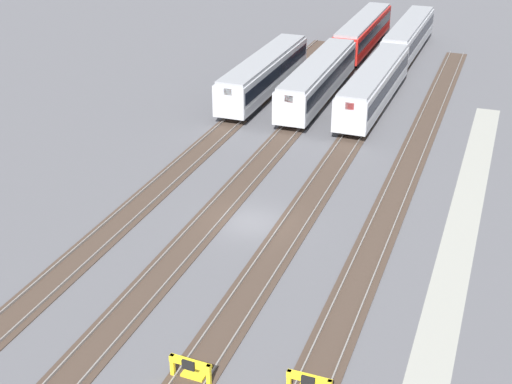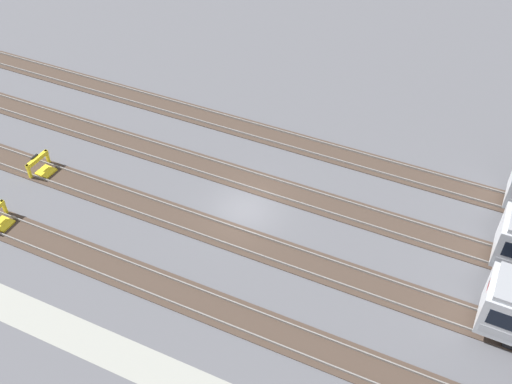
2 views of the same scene
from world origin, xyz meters
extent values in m
plane|color=#5B5B60|center=(0.00, 0.00, 0.00)|extent=(400.00, 400.00, 0.00)
cube|color=#9E9E93|center=(0.00, -12.45, 0.00)|extent=(54.00, 2.00, 0.01)
cube|color=#47382D|center=(0.00, -7.78, 0.03)|extent=(90.00, 2.23, 0.06)
cube|color=gray|center=(0.00, -7.07, 0.14)|extent=(90.00, 0.07, 0.15)
cube|color=gray|center=(0.00, -8.50, 0.14)|extent=(90.00, 0.07, 0.15)
cube|color=#47382D|center=(0.00, -2.59, 0.03)|extent=(90.00, 2.24, 0.06)
cube|color=gray|center=(0.00, -1.88, 0.14)|extent=(90.00, 0.07, 0.15)
cube|color=gray|center=(0.00, -3.31, 0.14)|extent=(90.00, 0.07, 0.15)
cube|color=#47382D|center=(0.00, 2.59, 0.03)|extent=(90.00, 2.24, 0.06)
cube|color=gray|center=(0.00, 3.31, 0.14)|extent=(90.00, 0.07, 0.15)
cube|color=gray|center=(0.00, 1.88, 0.14)|extent=(90.00, 0.07, 0.15)
cube|color=#47382D|center=(0.00, 7.78, 0.03)|extent=(90.00, 2.23, 0.06)
cube|color=gray|center=(0.00, 8.50, 0.14)|extent=(90.00, 0.07, 0.15)
cube|color=gray|center=(0.00, 7.07, 0.14)|extent=(90.00, 0.07, 0.15)
cube|color=red|center=(15.01, -2.48, 3.05)|extent=(0.09, 0.70, 0.56)
cube|color=red|center=(15.01, 2.48, 3.05)|extent=(0.09, 0.70, 0.56)
cube|color=yellow|center=(-13.77, -6.88, 0.57)|extent=(0.18, 0.18, 1.15)
cube|color=yellow|center=(-13.23, -7.79, 0.09)|extent=(1.11, 1.09, 0.18)
cube|color=yellow|center=(-14.58, -1.70, 0.57)|extent=(0.19, 0.19, 1.15)
cube|color=yellow|center=(-14.67, -3.49, 0.57)|extent=(0.19, 0.19, 1.15)
cube|color=yellow|center=(-14.62, -2.59, 1.00)|extent=(0.33, 2.01, 0.30)
cube|color=yellow|center=(-14.07, -2.62, 0.09)|extent=(1.15, 1.13, 0.18)
cube|color=black|center=(-14.80, -2.59, 1.00)|extent=(0.15, 0.60, 0.44)
camera|label=1|loc=(-36.75, -13.86, 21.55)|focal=50.00mm
camera|label=2|loc=(12.31, -24.81, 27.21)|focal=42.00mm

